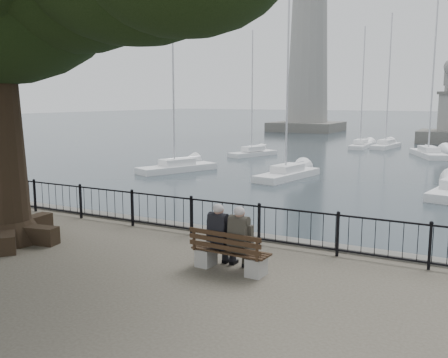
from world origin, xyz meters
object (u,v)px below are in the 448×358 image
Objects in this scene: lighthouse at (309,46)px; bench at (229,257)px; person_left at (222,238)px; person_right at (242,242)px.

bench is at bearing -72.64° from lighthouse.
person_left and person_right have the same top height.
person_right is 65.39m from lighthouse.
person_right is at bearing -3.10° from person_left.
lighthouse is (-19.52, 61.52, 10.49)m from person_right.
person_left is 65.21m from lighthouse.
bench is 0.44m from person_right.
bench is 65.45m from lighthouse.
lighthouse reaches higher than person_left.
person_left is at bearing 155.61° from bench.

